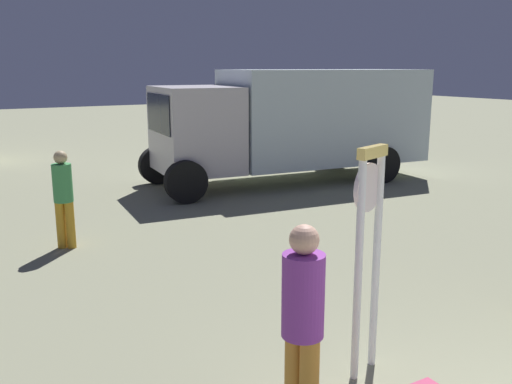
# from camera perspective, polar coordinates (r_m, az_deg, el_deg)

# --- Properties ---
(standing_clock) EXTENTS (0.43, 0.23, 2.12)m
(standing_clock) POSITION_cam_1_polar(r_m,az_deg,el_deg) (5.09, 11.32, -4.49)
(standing_clock) COLOR white
(standing_clock) RESTS_ON ground_plane
(person_near_clock) EXTENTS (0.32, 0.32, 1.67)m
(person_near_clock) POSITION_cam_1_polar(r_m,az_deg,el_deg) (4.31, 4.76, -12.82)
(person_near_clock) COLOR #C68230
(person_near_clock) RESTS_ON ground_plane
(person_distant) EXTENTS (0.30, 0.30, 1.54)m
(person_distant) POSITION_cam_1_polar(r_m,az_deg,el_deg) (9.14, -18.99, -0.23)
(person_distant) COLOR gold
(person_distant) RESTS_ON ground_plane
(box_truck_near) EXTENTS (7.09, 3.00, 2.72)m
(box_truck_near) POSITION_cam_1_polar(r_m,az_deg,el_deg) (13.87, 4.24, 7.33)
(box_truck_near) COLOR silver
(box_truck_near) RESTS_ON ground_plane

